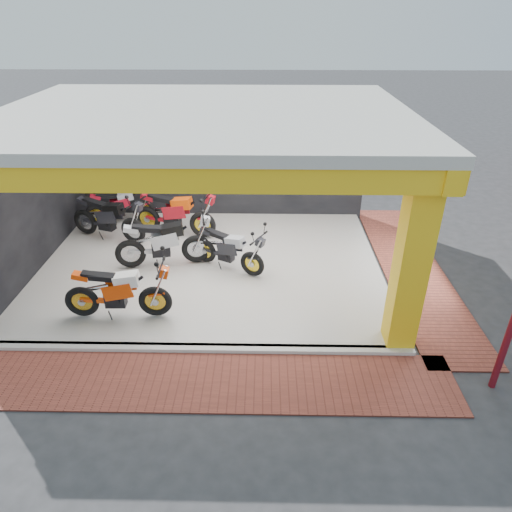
% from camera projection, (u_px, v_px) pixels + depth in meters
% --- Properties ---
extents(ground, '(80.00, 80.00, 0.00)m').
position_uv_depth(ground, '(201.00, 317.00, 9.23)').
color(ground, '#2D2D30').
rests_on(ground, ground).
extents(showroom_floor, '(8.00, 6.00, 0.10)m').
position_uv_depth(showroom_floor, '(211.00, 265.00, 10.96)').
color(showroom_floor, white).
rests_on(showroom_floor, ground).
extents(showroom_ceiling, '(8.40, 6.40, 0.20)m').
position_uv_depth(showroom_ceiling, '(203.00, 114.00, 9.24)').
color(showroom_ceiling, beige).
rests_on(showroom_ceiling, corner_column).
extents(back_wall, '(8.20, 0.20, 3.50)m').
position_uv_depth(back_wall, '(220.00, 158.00, 12.85)').
color(back_wall, black).
rests_on(back_wall, ground).
extents(left_wall, '(0.20, 6.20, 3.50)m').
position_uv_depth(left_wall, '(25.00, 198.00, 10.20)').
color(left_wall, black).
rests_on(left_wall, ground).
extents(corner_column, '(0.50, 0.50, 3.50)m').
position_uv_depth(corner_column, '(412.00, 262.00, 7.66)').
color(corner_column, yellow).
rests_on(corner_column, ground).
extents(header_beam_front, '(8.40, 0.30, 0.40)m').
position_uv_depth(header_beam_front, '(180.00, 177.00, 6.76)').
color(header_beam_front, yellow).
rests_on(header_beam_front, corner_column).
extents(header_beam_right, '(0.30, 6.40, 0.40)m').
position_uv_depth(header_beam_right, '(399.00, 130.00, 9.32)').
color(header_beam_right, yellow).
rests_on(header_beam_right, corner_column).
extents(floor_kerb, '(8.00, 0.20, 0.10)m').
position_uv_depth(floor_kerb, '(194.00, 348.00, 8.31)').
color(floor_kerb, white).
rests_on(floor_kerb, ground).
extents(paver_front, '(9.00, 1.40, 0.03)m').
position_uv_depth(paver_front, '(188.00, 381.00, 7.65)').
color(paver_front, brown).
rests_on(paver_front, ground).
extents(paver_right, '(1.40, 7.00, 0.03)m').
position_uv_depth(paver_right, '(412.00, 269.00, 10.89)').
color(paver_right, brown).
rests_on(paver_right, ground).
extents(moto_hero, '(2.23, 0.88, 1.35)m').
position_uv_depth(moto_hero, '(154.00, 287.00, 8.77)').
color(moto_hero, '#EA4209').
rests_on(moto_hero, showroom_floor).
extents(moto_row_a, '(2.11, 1.60, 1.22)m').
position_uv_depth(moto_row_a, '(252.00, 253.00, 10.14)').
color(moto_row_a, black).
rests_on(moto_row_a, showroom_floor).
extents(moto_row_b, '(2.47, 1.28, 1.44)m').
position_uv_depth(moto_row_b, '(196.00, 236.00, 10.63)').
color(moto_row_b, '#B5B8BE').
rests_on(moto_row_b, showroom_floor).
extents(moto_row_c, '(2.55, 1.38, 1.48)m').
position_uv_depth(moto_row_c, '(202.00, 212.00, 11.79)').
color(moto_row_c, '#B1121E').
rests_on(moto_row_c, showroom_floor).
extents(moto_row_d, '(2.47, 1.59, 1.42)m').
position_uv_depth(moto_row_d, '(132.00, 219.00, 11.52)').
color(moto_row_d, black).
rests_on(moto_row_d, showroom_floor).
extents(moto_row_e, '(2.14, 1.34, 1.22)m').
position_uv_depth(moto_row_e, '(142.00, 200.00, 12.86)').
color(moto_row_e, red).
rests_on(moto_row_e, showroom_floor).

